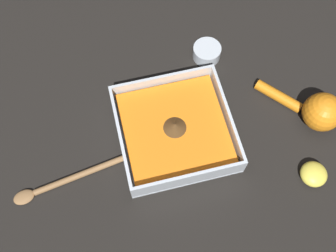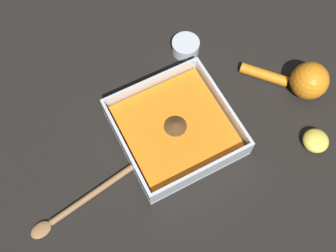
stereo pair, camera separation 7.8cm
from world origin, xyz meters
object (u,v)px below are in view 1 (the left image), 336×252
at_px(square_dish, 175,130).
at_px(spice_bowl, 207,52).
at_px(lemon_half, 314,174).
at_px(lemon_squeezer, 318,110).
at_px(wooden_spoon, 64,181).

distance_m(square_dish, spice_bowl, 0.20).
xyz_separation_m(spice_bowl, lemon_half, (-0.32, -0.12, 0.00)).
distance_m(spice_bowl, lemon_squeezer, 0.26).
xyz_separation_m(lemon_half, wooden_spoon, (0.10, 0.47, -0.01)).
bearing_deg(spice_bowl, square_dish, 145.42).
height_order(lemon_half, wooden_spoon, lemon_half).
relative_size(spice_bowl, lemon_half, 1.19).
height_order(square_dish, spice_bowl, square_dish).
bearing_deg(lemon_half, spice_bowl, 20.67).
relative_size(spice_bowl, lemon_squeezer, 0.40).
xyz_separation_m(spice_bowl, wooden_spoon, (-0.22, 0.35, -0.01)).
height_order(square_dish, lemon_half, square_dish).
distance_m(spice_bowl, lemon_half, 0.34).
height_order(lemon_squeezer, wooden_spoon, lemon_squeezer).
height_order(spice_bowl, wooden_spoon, spice_bowl).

